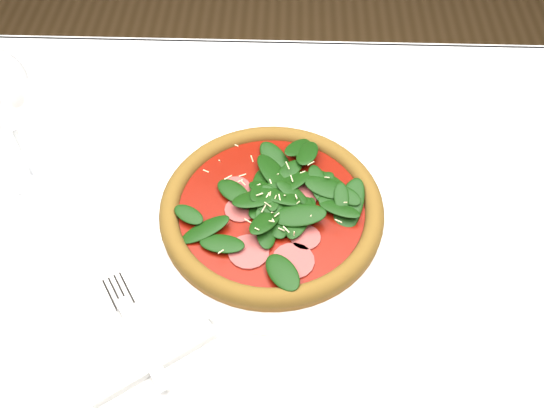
{
  "coord_description": "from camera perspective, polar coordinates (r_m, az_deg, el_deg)",
  "views": [
    {
      "loc": [
        0.02,
        -0.48,
        1.41
      ],
      "look_at": [
        0.0,
        0.02,
        0.77
      ],
      "focal_mm": 40.0,
      "sensor_mm": 36.0,
      "label": 1
    }
  ],
  "objects": [
    {
      "name": "plate",
      "position": [
        0.81,
        -0.03,
        -1.12
      ],
      "size": [
        0.34,
        0.34,
        0.01
      ],
      "color": "white",
      "rests_on": "dining_table"
    },
    {
      "name": "pizza",
      "position": [
        0.8,
        -0.03,
        -0.27
      ],
      "size": [
        0.32,
        0.32,
        0.04
      ],
      "rotation": [
        0.0,
        0.0,
        0.09
      ],
      "color": "brown",
      "rests_on": "plate"
    },
    {
      "name": "fork",
      "position": [
        0.74,
        -12.97,
        -10.71
      ],
      "size": [
        0.11,
        0.15,
        0.0
      ],
      "rotation": [
        0.0,
        0.0,
        0.56
      ],
      "color": "silver",
      "rests_on": "napkin"
    },
    {
      "name": "dining_table",
      "position": [
        0.9,
        -0.29,
        -5.78
      ],
      "size": [
        1.21,
        0.81,
        0.75
      ],
      "color": "silver",
      "rests_on": "ground"
    },
    {
      "name": "napkin",
      "position": [
        0.73,
        -11.96,
        -12.87
      ],
      "size": [
        0.17,
        0.15,
        0.01
      ],
      "primitive_type": "cube",
      "rotation": [
        0.0,
        0.0,
        0.62
      ],
      "color": "silver",
      "rests_on": "dining_table"
    }
  ]
}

